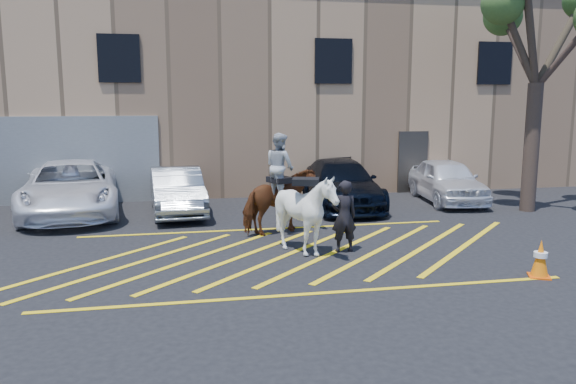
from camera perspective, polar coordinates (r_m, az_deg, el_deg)
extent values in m
plane|color=black|center=(12.52, -0.33, -6.05)|extent=(90.00, 90.00, 0.00)
imported|color=white|center=(17.46, -21.23, 0.36)|extent=(3.22, 5.87, 1.56)
imported|color=gray|center=(16.78, -11.22, 0.10)|extent=(1.73, 4.16, 1.34)
imported|color=black|center=(17.65, 5.38, 0.84)|extent=(2.31, 5.04, 1.43)
imported|color=white|center=(19.10, 15.82, 1.15)|extent=(2.14, 4.30, 1.41)
imported|color=black|center=(12.36, 5.70, -2.48)|extent=(0.61, 0.42, 1.60)
cube|color=tan|center=(23.96, -5.77, 9.79)|extent=(32.00, 10.00, 7.00)
cube|color=#2D2D30|center=(24.25, -5.92, 18.44)|extent=(32.20, 10.20, 0.30)
cube|color=black|center=(18.93, -16.79, 12.87)|extent=(1.30, 0.08, 1.50)
cube|color=black|center=(19.57, 4.63, 13.11)|extent=(1.30, 0.08, 1.50)
cube|color=black|center=(21.95, 20.25, 12.17)|extent=(1.30, 0.08, 1.50)
cube|color=#38332D|center=(20.66, 12.55, 3.00)|extent=(1.10, 0.08, 2.20)
cube|color=yellow|center=(12.18, -20.01, -7.04)|extent=(4.20, 4.20, 0.01)
cube|color=yellow|center=(12.06, -15.04, -6.95)|extent=(4.20, 4.20, 0.01)
cube|color=yellow|center=(12.02, -10.01, -6.82)|extent=(4.20, 4.20, 0.01)
cube|color=yellow|center=(12.08, -4.99, -6.62)|extent=(4.20, 4.20, 0.01)
cube|color=yellow|center=(12.23, -0.07, -6.39)|extent=(4.20, 4.20, 0.01)
cube|color=yellow|center=(12.47, 4.70, -6.11)|extent=(4.20, 4.20, 0.01)
cube|color=yellow|center=(12.78, 9.26, -5.81)|extent=(4.20, 4.20, 0.01)
cube|color=yellow|center=(13.18, 13.57, -5.49)|extent=(4.20, 4.20, 0.01)
cube|color=yellow|center=(13.64, 17.60, -5.17)|extent=(4.20, 4.20, 0.01)
cube|color=yellow|center=(14.62, -1.94, -3.75)|extent=(9.50, 0.12, 0.01)
cube|color=yellow|center=(9.90, 2.74, -10.26)|extent=(9.50, 0.12, 0.01)
imported|color=#612A16|center=(13.95, -0.82, -1.03)|extent=(2.10, 1.60, 1.61)
imported|color=#AEB2B9|center=(13.81, -0.83, 2.63)|extent=(0.90, 0.99, 1.64)
cube|color=black|center=(13.85, -0.83, 1.26)|extent=(0.65, 0.70, 0.14)
imported|color=white|center=(12.10, 1.80, -2.22)|extent=(1.84, 1.97, 1.79)
cube|color=black|center=(11.98, 1.81, 1.07)|extent=(0.67, 0.60, 0.14)
cube|color=#E74E09|center=(11.78, 24.14, -7.81)|extent=(0.50, 0.50, 0.03)
cone|color=orange|center=(11.69, 24.26, -6.10)|extent=(0.32, 0.32, 0.70)
cylinder|color=white|center=(11.67, 24.28, -5.82)|extent=(0.25, 0.25, 0.10)
cylinder|color=#4C392E|center=(18.20, 23.49, 4.13)|extent=(0.44, 0.44, 3.80)
cylinder|color=#46392A|center=(18.78, 25.91, 13.51)|extent=(1.76, 0.51, 2.68)
cylinder|color=#443229|center=(18.87, 22.39, 13.20)|extent=(0.33, 1.88, 2.34)
cylinder|color=#48372C|center=(17.87, 22.47, 13.59)|extent=(1.40, 0.20, 2.39)
cylinder|color=#4A362D|center=(17.79, 26.35, 12.52)|extent=(0.78, 1.62, 1.96)
cylinder|color=#46382A|center=(17.75, 23.42, 14.72)|extent=(1.16, 0.77, 3.11)
sphere|color=#43662C|center=(19.67, 20.98, 16.34)|extent=(1.20, 1.20, 1.20)
sphere|color=#42662B|center=(17.68, 20.98, 17.48)|extent=(1.20, 1.20, 1.20)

